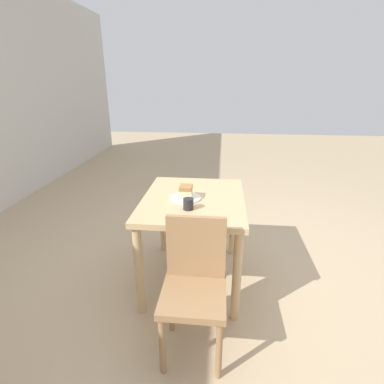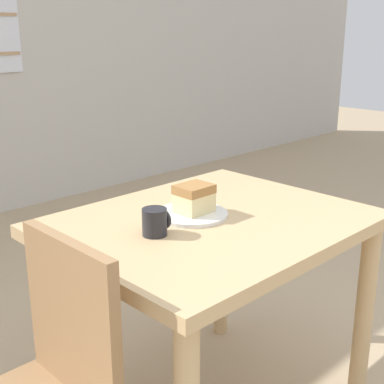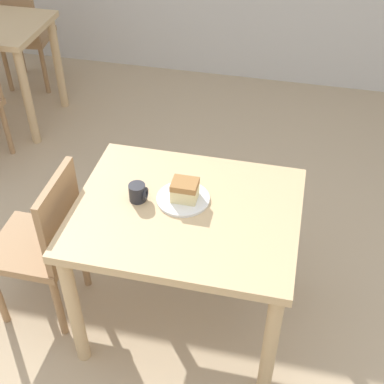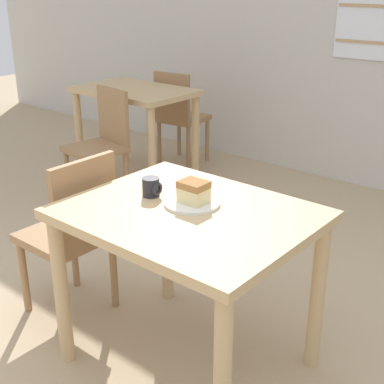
{
  "view_description": "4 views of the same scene",
  "coord_description": "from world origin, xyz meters",
  "px_view_note": "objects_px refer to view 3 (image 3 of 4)",
  "views": [
    {
      "loc": [
        -2.02,
        0.32,
        1.54
      ],
      "look_at": [
        -0.01,
        0.52,
        0.77
      ],
      "focal_mm": 28.0,
      "sensor_mm": 36.0,
      "label": 1
    },
    {
      "loc": [
        -1.09,
        -0.53,
        1.27
      ],
      "look_at": [
        0.04,
        0.61,
        0.77
      ],
      "focal_mm": 50.0,
      "sensor_mm": 36.0,
      "label": 2
    },
    {
      "loc": [
        0.41,
        -1.05,
        2.18
      ],
      "look_at": [
        0.05,
        0.53,
        0.79
      ],
      "focal_mm": 50.0,
      "sensor_mm": 36.0,
      "label": 3
    },
    {
      "loc": [
        1.23,
        -0.91,
        1.54
      ],
      "look_at": [
        -0.02,
        0.59,
        0.75
      ],
      "focal_mm": 50.0,
      "sensor_mm": 36.0,
      "label": 4
    }
  ],
  "objects_px": {
    "coffee_mug": "(138,193)",
    "chair_near_window": "(44,242)",
    "cake_slice": "(185,190)",
    "plate": "(184,199)",
    "chair_far_opposite": "(23,34)",
    "dining_table_near": "(186,229)"
  },
  "relations": [
    {
      "from": "dining_table_near",
      "to": "chair_far_opposite",
      "type": "height_order",
      "value": "chair_far_opposite"
    },
    {
      "from": "dining_table_near",
      "to": "cake_slice",
      "type": "bearing_deg",
      "value": 108.57
    },
    {
      "from": "chair_near_window",
      "to": "cake_slice",
      "type": "height_order",
      "value": "chair_near_window"
    },
    {
      "from": "chair_near_window",
      "to": "coffee_mug",
      "type": "relative_size",
      "value": 10.54
    },
    {
      "from": "coffee_mug",
      "to": "plate",
      "type": "bearing_deg",
      "value": 12.25
    },
    {
      "from": "chair_near_window",
      "to": "cake_slice",
      "type": "distance_m",
      "value": 0.72
    },
    {
      "from": "chair_near_window",
      "to": "chair_far_opposite",
      "type": "xyz_separation_m",
      "value": [
        -1.1,
        2.02,
        0.0
      ]
    },
    {
      "from": "plate",
      "to": "cake_slice",
      "type": "xyz_separation_m",
      "value": [
        0.0,
        -0.0,
        0.05
      ]
    },
    {
      "from": "chair_near_window",
      "to": "plate",
      "type": "distance_m",
      "value": 0.69
    },
    {
      "from": "chair_far_opposite",
      "to": "plate",
      "type": "xyz_separation_m",
      "value": [
        1.73,
        -1.9,
        0.27
      ]
    },
    {
      "from": "chair_near_window",
      "to": "plate",
      "type": "bearing_deg",
      "value": 101.08
    },
    {
      "from": "dining_table_near",
      "to": "chair_far_opposite",
      "type": "xyz_separation_m",
      "value": [
        -1.75,
        1.96,
        -0.16
      ]
    },
    {
      "from": "plate",
      "to": "coffee_mug",
      "type": "xyz_separation_m",
      "value": [
        -0.19,
        -0.04,
        0.03
      ]
    },
    {
      "from": "dining_table_near",
      "to": "chair_near_window",
      "type": "xyz_separation_m",
      "value": [
        -0.65,
        -0.07,
        -0.16
      ]
    },
    {
      "from": "coffee_mug",
      "to": "chair_near_window",
      "type": "bearing_deg",
      "value": -169.43
    },
    {
      "from": "chair_far_opposite",
      "to": "coffee_mug",
      "type": "relative_size",
      "value": 10.54
    },
    {
      "from": "plate",
      "to": "dining_table_near",
      "type": "bearing_deg",
      "value": -68.43
    },
    {
      "from": "dining_table_near",
      "to": "chair_near_window",
      "type": "bearing_deg",
      "value": -174.0
    },
    {
      "from": "chair_near_window",
      "to": "chair_far_opposite",
      "type": "relative_size",
      "value": 1.0
    },
    {
      "from": "plate",
      "to": "coffee_mug",
      "type": "distance_m",
      "value": 0.19
    },
    {
      "from": "plate",
      "to": "coffee_mug",
      "type": "relative_size",
      "value": 2.88
    },
    {
      "from": "coffee_mug",
      "to": "dining_table_near",
      "type": "bearing_deg",
      "value": -3.86
    }
  ]
}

